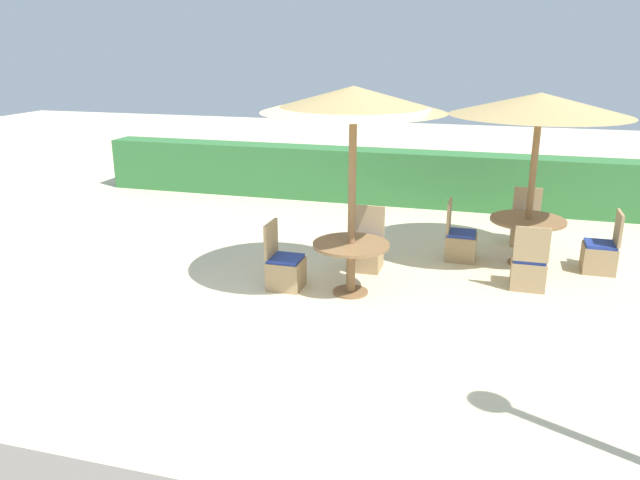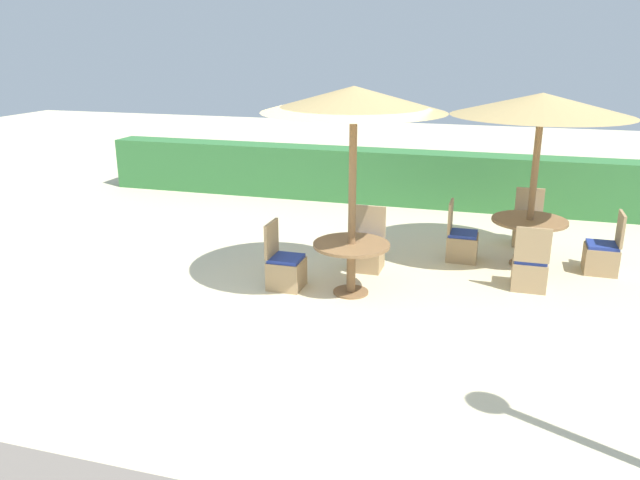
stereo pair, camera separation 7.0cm
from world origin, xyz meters
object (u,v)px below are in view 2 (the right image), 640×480
at_px(parasol_center, 354,101).
at_px(parasol_back_right, 542,105).
at_px(patio_chair_back_right_south, 529,271).
at_px(patio_chair_back_right_west, 461,244).
at_px(patio_chair_center_west, 285,269).
at_px(patio_chair_back_right_east, 602,256).
at_px(patio_chair_center_north, 367,252).
at_px(round_table_back_right, 529,229).
at_px(patio_chair_back_right_north, 527,229).
at_px(round_table_center, 351,255).

bearing_deg(parasol_center, parasol_back_right, 38.99).
relative_size(patio_chair_back_right_south, patio_chair_back_right_west, 1.00).
bearing_deg(patio_chair_back_right_south, patio_chair_center_west, -164.28).
bearing_deg(patio_chair_back_right_east, patio_chair_center_north, 103.80).
height_order(patio_chair_back_right_south, patio_chair_center_north, same).
height_order(round_table_back_right, parasol_center, parasol_center).
height_order(parasol_back_right, patio_chair_back_right_west, parasol_back_right).
xyz_separation_m(patio_chair_back_right_north, patio_chair_center_north, (-2.33, -1.93, 0.00)).
xyz_separation_m(patio_chair_back_right_north, patio_chair_back_right_east, (1.03, -1.11, 0.00)).
bearing_deg(patio_chair_back_right_north, parasol_center, 51.48).
relative_size(parasol_back_right, parasol_center, 0.94).
bearing_deg(parasol_back_right, patio_chair_back_right_east, -2.28).
bearing_deg(patio_chair_center_north, parasol_back_right, -159.32).
height_order(round_table_back_right, patio_chair_back_right_west, patio_chair_back_right_west).
height_order(patio_chair_back_right_south, patio_chair_center_west, same).
bearing_deg(round_table_center, patio_chair_back_right_south, 20.37).
bearing_deg(parasol_center, patio_chair_back_right_west, 53.92).
height_order(patio_chair_back_right_west, patio_chair_center_west, same).
bearing_deg(patio_chair_back_right_south, parasol_back_right, 90.90).
distance_m(parasol_center, patio_chair_center_west, 2.49).
bearing_deg(patio_chair_back_right_west, round_table_back_right, 92.52).
relative_size(round_table_back_right, patio_chair_back_right_south, 1.20).
relative_size(patio_chair_back_right_south, patio_chair_center_north, 1.00).
distance_m(parasol_back_right, patio_chair_back_right_north, 2.40).
bearing_deg(round_table_back_right, patio_chair_back_right_east, -2.28).
bearing_deg(patio_chair_back_right_north, patio_chair_center_west, 42.46).
height_order(parasol_center, round_table_center, parasol_center).
bearing_deg(patio_chair_back_right_north, parasol_back_right, 88.42).
relative_size(parasol_back_right, round_table_back_right, 2.31).
xyz_separation_m(parasol_center, patio_chair_center_west, (-0.93, -0.05, -2.31)).
bearing_deg(patio_chair_back_right_south, parasol_center, -159.63).
distance_m(parasol_center, round_table_center, 2.02).
bearing_deg(patio_chair_center_north, round_table_center, 89.73).
height_order(patio_chair_back_right_west, parasol_center, parasol_center).
relative_size(patio_chair_back_right_west, patio_chair_center_north, 1.00).
bearing_deg(parasol_center, patio_chair_center_west, -176.79).
bearing_deg(patio_chair_center_north, parasol_center, 89.73).
bearing_deg(patio_chair_center_west, patio_chair_back_right_west, 129.74).
height_order(parasol_back_right, patio_chair_center_north, parasol_back_right).
bearing_deg(parasol_center, patio_chair_back_right_south, 20.37).
height_order(patio_chair_back_right_west, round_table_center, patio_chair_back_right_west).
xyz_separation_m(patio_chair_back_right_south, parasol_center, (-2.32, -0.86, 2.31)).
relative_size(patio_chair_back_right_east, patio_chair_center_west, 1.00).
distance_m(round_table_back_right, patio_chair_back_right_south, 1.05).
height_order(round_table_back_right, patio_chair_back_right_south, patio_chair_back_right_south).
relative_size(patio_chair_back_right_west, patio_chair_center_west, 1.00).
xyz_separation_m(patio_chair_back_right_west, parasol_center, (-1.33, -1.82, 2.31)).
height_order(round_table_back_right, patio_chair_back_right_north, patio_chair_back_right_north).
bearing_deg(patio_chair_back_right_east, patio_chair_back_right_west, 90.02).
bearing_deg(round_table_center, round_table_back_right, 38.99).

